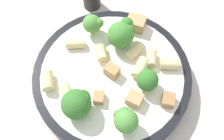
# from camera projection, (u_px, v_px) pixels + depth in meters

# --- Properties ---
(ground_plane) EXTENTS (2.00, 2.00, 0.00)m
(ground_plane) POSITION_uv_depth(u_px,v_px,m) (112.00, 82.00, 0.43)
(ground_plane) COLOR beige
(pasta_bowl) EXTENTS (0.23, 0.23, 0.03)m
(pasta_bowl) POSITION_uv_depth(u_px,v_px,m) (112.00, 77.00, 0.41)
(pasta_bowl) COLOR black
(pasta_bowl) RESTS_ON ground_plane
(broccoli_floret_0) EXTENTS (0.04, 0.04, 0.04)m
(broccoli_floret_0) POSITION_uv_depth(u_px,v_px,m) (122.00, 33.00, 0.41)
(broccoli_floret_0) COLOR #84AD60
(broccoli_floret_0) RESTS_ON pasta_bowl
(broccoli_floret_1) EXTENTS (0.03, 0.03, 0.03)m
(broccoli_floret_1) POSITION_uv_depth(u_px,v_px,m) (148.00, 80.00, 0.38)
(broccoli_floret_1) COLOR #84AD60
(broccoli_floret_1) RESTS_ON pasta_bowl
(broccoli_floret_2) EXTENTS (0.04, 0.04, 0.04)m
(broccoli_floret_2) POSITION_uv_depth(u_px,v_px,m) (78.00, 103.00, 0.36)
(broccoli_floret_2) COLOR #9EC175
(broccoli_floret_2) RESTS_ON pasta_bowl
(broccoli_floret_3) EXTENTS (0.03, 0.03, 0.03)m
(broccoli_floret_3) POSITION_uv_depth(u_px,v_px,m) (93.00, 24.00, 0.42)
(broccoli_floret_3) COLOR #9EC175
(broccoli_floret_3) RESTS_ON pasta_bowl
(broccoli_floret_4) EXTENTS (0.03, 0.03, 0.04)m
(broccoli_floret_4) POSITION_uv_depth(u_px,v_px,m) (126.00, 120.00, 0.35)
(broccoli_floret_4) COLOR #93B766
(broccoli_floret_4) RESTS_ON pasta_bowl
(rigatoni_0) EXTENTS (0.03, 0.03, 0.01)m
(rigatoni_0) POSITION_uv_depth(u_px,v_px,m) (67.00, 93.00, 0.38)
(rigatoni_0) COLOR beige
(rigatoni_0) RESTS_ON pasta_bowl
(rigatoni_1) EXTENTS (0.02, 0.03, 0.01)m
(rigatoni_1) POSITION_uv_depth(u_px,v_px,m) (75.00, 44.00, 0.42)
(rigatoni_1) COLOR beige
(rigatoni_1) RESTS_ON pasta_bowl
(rigatoni_2) EXTENTS (0.02, 0.02, 0.01)m
(rigatoni_2) POSITION_uv_depth(u_px,v_px,m) (151.00, 58.00, 0.41)
(rigatoni_2) COLOR beige
(rigatoni_2) RESTS_ON pasta_bowl
(rigatoni_3) EXTENTS (0.03, 0.02, 0.02)m
(rigatoni_3) POSITION_uv_depth(u_px,v_px,m) (101.00, 53.00, 0.41)
(rigatoni_3) COLOR beige
(rigatoni_3) RESTS_ON pasta_bowl
(rigatoni_4) EXTENTS (0.03, 0.02, 0.02)m
(rigatoni_4) POSITION_uv_depth(u_px,v_px,m) (48.00, 81.00, 0.39)
(rigatoni_4) COLOR beige
(rigatoni_4) RESTS_ON pasta_bowl
(rigatoni_5) EXTENTS (0.03, 0.03, 0.01)m
(rigatoni_5) POSITION_uv_depth(u_px,v_px,m) (134.00, 51.00, 0.41)
(rigatoni_5) COLOR beige
(rigatoni_5) RESTS_ON pasta_bowl
(rigatoni_6) EXTENTS (0.02, 0.03, 0.02)m
(rigatoni_6) POSITION_uv_depth(u_px,v_px,m) (170.00, 64.00, 0.40)
(rigatoni_6) COLOR beige
(rigatoni_6) RESTS_ON pasta_bowl
(rigatoni_7) EXTENTS (0.03, 0.03, 0.02)m
(rigatoni_7) POSITION_uv_depth(u_px,v_px,m) (141.00, 68.00, 0.40)
(rigatoni_7) COLOR beige
(rigatoni_7) RESTS_ON pasta_bowl
(chicken_chunk_0) EXTENTS (0.02, 0.03, 0.01)m
(chicken_chunk_0) POSITION_uv_depth(u_px,v_px,m) (134.00, 99.00, 0.38)
(chicken_chunk_0) COLOR tan
(chicken_chunk_0) RESTS_ON pasta_bowl
(chicken_chunk_1) EXTENTS (0.02, 0.01, 0.01)m
(chicken_chunk_1) POSITION_uv_depth(u_px,v_px,m) (99.00, 98.00, 0.38)
(chicken_chunk_1) COLOR tan
(chicken_chunk_1) RESTS_ON pasta_bowl
(chicken_chunk_2) EXTENTS (0.02, 0.02, 0.01)m
(chicken_chunk_2) POSITION_uv_depth(u_px,v_px,m) (168.00, 100.00, 0.38)
(chicken_chunk_2) COLOR #A87A4C
(chicken_chunk_2) RESTS_ON pasta_bowl
(chicken_chunk_3) EXTENTS (0.02, 0.02, 0.02)m
(chicken_chunk_3) POSITION_uv_depth(u_px,v_px,m) (115.00, 71.00, 0.40)
(chicken_chunk_3) COLOR tan
(chicken_chunk_3) RESTS_ON pasta_bowl
(chicken_chunk_4) EXTENTS (0.03, 0.03, 0.02)m
(chicken_chunk_4) POSITION_uv_depth(u_px,v_px,m) (136.00, 23.00, 0.43)
(chicken_chunk_4) COLOR tan
(chicken_chunk_4) RESTS_ON pasta_bowl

